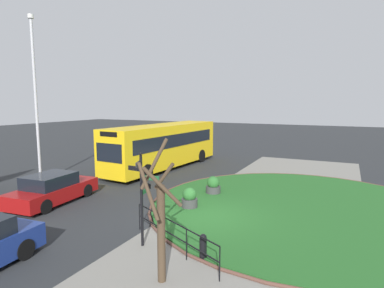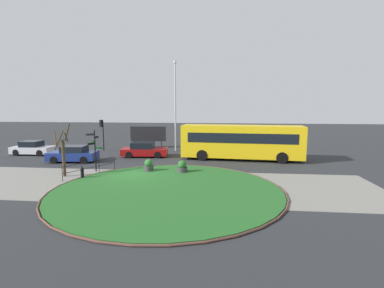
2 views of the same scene
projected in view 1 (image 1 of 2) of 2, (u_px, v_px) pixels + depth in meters
name	position (u px, v px, depth m)	size (l,w,h in m)	color
ground	(206.00, 218.00, 13.22)	(120.00, 120.00, 0.00)	#282B2D
sidewalk_paving	(259.00, 227.00, 12.25)	(32.00, 7.54, 0.02)	gray
grass_island	(301.00, 207.00, 14.49)	(13.48, 13.48, 0.10)	#235B23
grass_kerb_ring	(301.00, 207.00, 14.49)	(13.79, 13.79, 0.11)	brown
signpost_directional	(142.00, 192.00, 10.42)	(1.15, 1.16, 3.18)	black
bollard_foreground	(203.00, 247.00, 9.69)	(0.22, 0.22, 0.82)	black
railing_grass_edge	(173.00, 232.00, 10.22)	(2.05, 4.03, 1.01)	black
bus_yellow	(164.00, 145.00, 23.15)	(11.11, 3.24, 3.18)	yellow
car_trailing	(52.00, 189.00, 15.20)	(4.56, 2.23, 1.41)	maroon
lamppost_tall	(36.00, 96.00, 18.53)	(0.32, 0.32, 9.68)	#B7B7BC
planter_near_signpost	(189.00, 199.00, 14.34)	(0.73, 0.73, 0.98)	#383838
planter_kerbside	(213.00, 186.00, 16.60)	(0.76, 0.76, 0.97)	#383838
street_tree_bare	(160.00, 219.00, 8.32)	(1.28, 1.28, 3.81)	#423323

